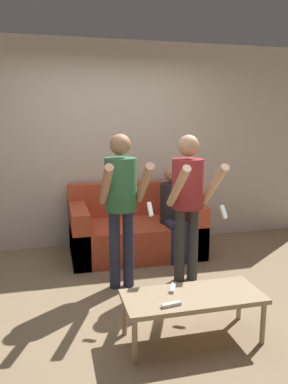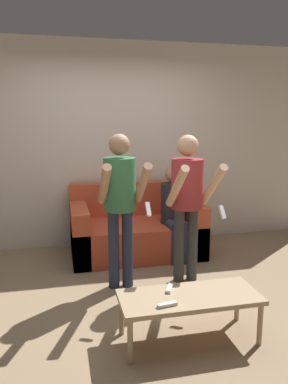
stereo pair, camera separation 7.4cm
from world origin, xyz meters
TOP-DOWN VIEW (x-y plane):
  - ground_plane at (0.00, 0.00)m, footprint 14.00×14.00m
  - wall_back at (0.00, 1.77)m, footprint 6.40×0.06m
  - couch at (0.23, 1.27)m, footprint 1.62×0.95m
  - person_standing_left at (-0.12, 0.30)m, footprint 0.44×0.66m
  - person_standing_right at (0.58, 0.30)m, footprint 0.45×0.68m
  - person_seated at (0.67, 1.03)m, footprint 0.30×0.52m
  - coffee_table at (0.24, -0.73)m, footprint 1.08×0.45m
  - remote_near at (0.03, -0.86)m, footprint 0.15×0.06m
  - remote_far at (0.12, -0.61)m, footprint 0.10×0.15m

SIDE VIEW (x-z plane):
  - ground_plane at x=0.00m, z-range 0.00..0.00m
  - couch at x=0.23m, z-range -0.14..0.72m
  - coffee_table at x=0.24m, z-range 0.15..0.52m
  - remote_near at x=0.03m, z-range 0.37..0.40m
  - remote_far at x=0.12m, z-range 0.37..0.40m
  - person_seated at x=0.67m, z-range 0.05..1.19m
  - person_standing_right at x=0.58m, z-range 0.18..1.72m
  - person_standing_left at x=-0.12m, z-range 0.18..1.74m
  - wall_back at x=0.00m, z-range 0.00..2.70m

